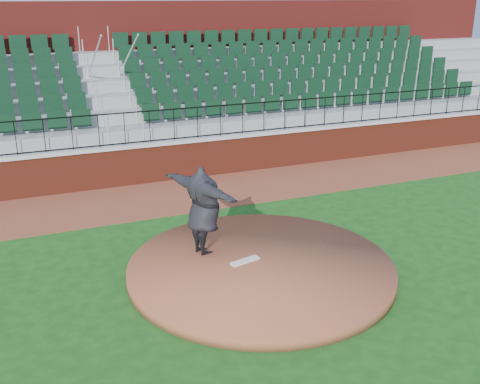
# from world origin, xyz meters

# --- Properties ---
(ground) EXTENTS (90.00, 90.00, 0.00)m
(ground) POSITION_xyz_m (0.00, 0.00, 0.00)
(ground) COLOR #164814
(ground) RESTS_ON ground
(warning_track) EXTENTS (34.00, 3.20, 0.01)m
(warning_track) POSITION_xyz_m (0.00, 5.40, 0.01)
(warning_track) COLOR brown
(warning_track) RESTS_ON ground
(field_wall) EXTENTS (34.00, 0.35, 1.20)m
(field_wall) POSITION_xyz_m (0.00, 7.00, 0.60)
(field_wall) COLOR maroon
(field_wall) RESTS_ON ground
(wall_cap) EXTENTS (34.00, 0.45, 0.10)m
(wall_cap) POSITION_xyz_m (0.00, 7.00, 1.25)
(wall_cap) COLOR #B7B7B7
(wall_cap) RESTS_ON field_wall
(wall_railing) EXTENTS (34.00, 0.05, 1.00)m
(wall_railing) POSITION_xyz_m (0.00, 7.00, 1.80)
(wall_railing) COLOR black
(wall_railing) RESTS_ON wall_cap
(seating_stands) EXTENTS (34.00, 5.10, 4.60)m
(seating_stands) POSITION_xyz_m (0.00, 9.72, 2.30)
(seating_stands) COLOR gray
(seating_stands) RESTS_ON ground
(concourse_wall) EXTENTS (34.00, 0.50, 5.50)m
(concourse_wall) POSITION_xyz_m (0.00, 12.52, 2.75)
(concourse_wall) COLOR maroon
(concourse_wall) RESTS_ON ground
(pitchers_mound) EXTENTS (5.74, 5.74, 0.25)m
(pitchers_mound) POSITION_xyz_m (-0.22, -0.20, 0.12)
(pitchers_mound) COLOR brown
(pitchers_mound) RESTS_ON ground
(pitching_rubber) EXTENTS (0.70, 0.32, 0.05)m
(pitching_rubber) POSITION_xyz_m (-0.51, -0.01, 0.27)
(pitching_rubber) COLOR white
(pitching_rubber) RESTS_ON pitchers_mound
(pitcher) EXTENTS (1.39, 2.57, 2.02)m
(pitcher) POSITION_xyz_m (-1.17, 0.79, 1.26)
(pitcher) COLOR black
(pitcher) RESTS_ON pitchers_mound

